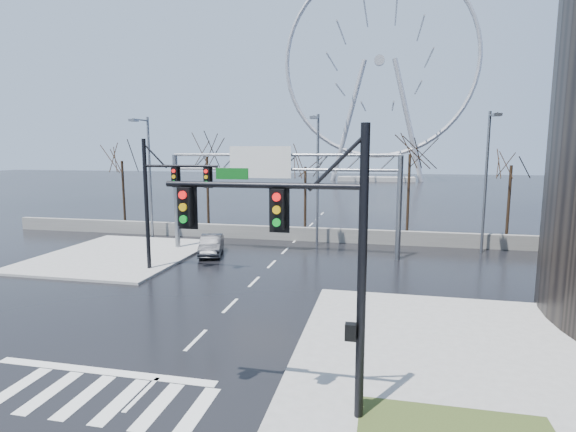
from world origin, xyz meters
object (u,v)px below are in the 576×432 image
(signal_mast_near, at_px, (310,244))
(sign_gantry, at_px, (276,181))
(signal_mast_far, at_px, (163,193))
(car, at_px, (211,245))
(ferris_wheel, at_px, (379,69))

(signal_mast_near, relative_size, sign_gantry, 0.49)
(signal_mast_far, relative_size, car, 1.91)
(sign_gantry, height_order, ferris_wheel, ferris_wheel)
(ferris_wheel, bearing_deg, car, -96.92)
(ferris_wheel, distance_m, car, 85.66)
(signal_mast_near, xyz_separation_m, sign_gantry, (-5.52, 19.00, 0.31))
(signal_mast_near, relative_size, signal_mast_far, 1.00)
(signal_mast_far, bearing_deg, ferris_wheel, 82.80)
(signal_mast_near, bearing_deg, car, 119.25)
(signal_mast_far, xyz_separation_m, ferris_wheel, (10.87, 86.04, 21.30))
(ferris_wheel, relative_size, car, 12.16)
(ferris_wheel, xyz_separation_m, car, (-9.85, -81.19, -25.44))
(sign_gantry, distance_m, ferris_wheel, 82.91)
(signal_mast_near, distance_m, sign_gantry, 19.79)
(sign_gantry, bearing_deg, signal_mast_far, -132.47)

